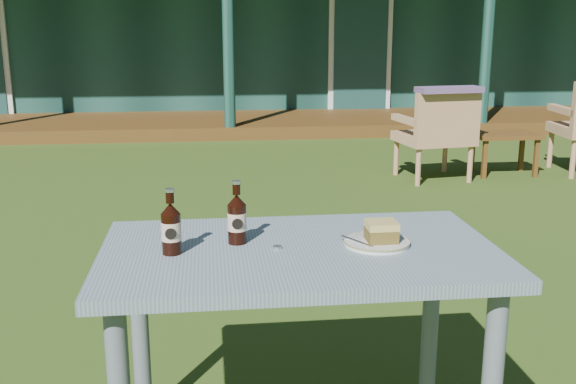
{
  "coord_description": "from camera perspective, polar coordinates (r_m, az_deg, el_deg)",
  "views": [
    {
      "loc": [
        -0.26,
        -3.52,
        1.37
      ],
      "look_at": [
        0.0,
        -1.3,
        0.82
      ],
      "focal_mm": 42.0,
      "sensor_mm": 36.0,
      "label": 1
    }
  ],
  "objects": [
    {
      "name": "cake_slice",
      "position": [
        2.08,
        7.91,
        -3.29
      ],
      "size": [
        0.09,
        0.09,
        0.06
      ],
      "color": "brown",
      "rests_on": "plate"
    },
    {
      "name": "plate",
      "position": [
        2.09,
        7.53,
        -4.23
      ],
      "size": [
        0.2,
        0.2,
        0.01
      ],
      "color": "silver",
      "rests_on": "cafe_table"
    },
    {
      "name": "bottle_cap",
      "position": [
        2.04,
        -0.91,
        -4.7
      ],
      "size": [
        0.03,
        0.03,
        0.01
      ],
      "primitive_type": "cylinder",
      "color": "silver",
      "rests_on": "cafe_table"
    },
    {
      "name": "ground",
      "position": [
        3.79,
        -2.33,
        -7.38
      ],
      "size": [
        80.0,
        80.0,
        0.0
      ],
      "primitive_type": "plane",
      "color": "#334916"
    },
    {
      "name": "floral_throw",
      "position": [
        6.05,
        13.5,
        8.43
      ],
      "size": [
        0.6,
        0.28,
        0.05
      ],
      "primitive_type": "cube",
      "rotation": [
        0.0,
        0.0,
        3.29
      ],
      "color": "#614770",
      "rests_on": "armchair_left"
    },
    {
      "name": "cafe_table",
      "position": [
        2.08,
        0.98,
        -7.35
      ],
      "size": [
        1.2,
        0.7,
        0.72
      ],
      "color": "slate",
      "rests_on": "ground"
    },
    {
      "name": "fork",
      "position": [
        2.06,
        5.85,
        -4.19
      ],
      "size": [
        0.08,
        0.13,
        0.0
      ],
      "primitive_type": "cube",
      "rotation": [
        0.0,
        0.0,
        0.53
      ],
      "color": "silver",
      "rests_on": "plate"
    },
    {
      "name": "armchair_left",
      "position": [
        6.23,
        12.58,
        5.09
      ],
      "size": [
        0.68,
        0.65,
        0.82
      ],
      "color": "tan",
      "rests_on": "ground"
    },
    {
      "name": "cola_bottle_far",
      "position": [
        2.0,
        -9.87,
        -3.01
      ],
      "size": [
        0.06,
        0.06,
        0.2
      ],
      "color": "black",
      "rests_on": "cafe_table"
    },
    {
      "name": "side_table",
      "position": [
        6.67,
        17.88,
        4.29
      ],
      "size": [
        0.6,
        0.4,
        0.4
      ],
      "color": "#503213",
      "rests_on": "ground"
    },
    {
      "name": "pavilion",
      "position": [
        12.92,
        -5.78,
        14.83
      ],
      "size": [
        15.8,
        8.3,
        3.45
      ],
      "color": "#173E34",
      "rests_on": "ground"
    },
    {
      "name": "cola_bottle_near",
      "position": [
        2.07,
        -4.35,
        -2.24
      ],
      "size": [
        0.06,
        0.06,
        0.2
      ],
      "color": "black",
      "rests_on": "cafe_table"
    }
  ]
}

